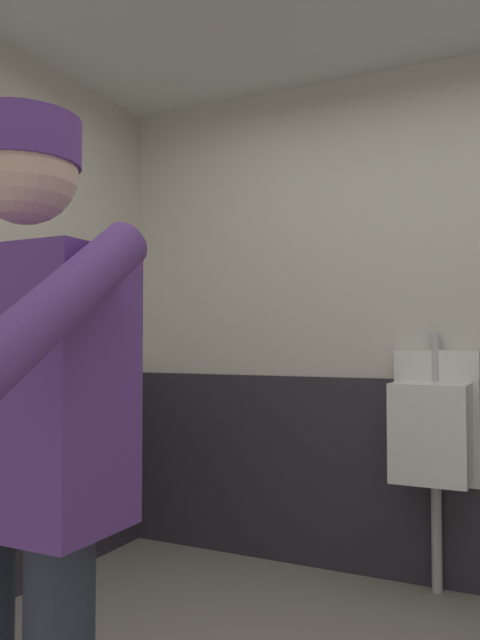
{
  "coord_description": "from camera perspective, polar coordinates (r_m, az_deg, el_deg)",
  "views": [
    {
      "loc": [
        0.55,
        -1.52,
        1.19
      ],
      "look_at": [
        -0.21,
        0.03,
        1.25
      ],
      "focal_mm": 34.43,
      "sensor_mm": 36.0,
      "label": 1
    }
  ],
  "objects": [
    {
      "name": "wall_back",
      "position": [
        3.26,
        16.45,
        -0.03
      ],
      "size": [
        3.99,
        0.12,
        2.6
      ],
      "primitive_type": "cube",
      "color": "beige",
      "rests_on": "ground_plane"
    },
    {
      "name": "person",
      "position": [
        1.37,
        -19.96,
        -10.55
      ],
      "size": [
        0.66,
        0.6,
        1.66
      ],
      "color": "#2D3342",
      "rests_on": "ground_plane"
    },
    {
      "name": "wainscot_band_back",
      "position": [
        3.25,
        16.37,
        -14.19
      ],
      "size": [
        3.39,
        0.03,
        1.0
      ],
      "primitive_type": "cube",
      "color": "#2D2833",
      "rests_on": "ground_plane"
    },
    {
      "name": "urinal_solo",
      "position": [
        3.05,
        17.45,
        -9.74
      ],
      "size": [
        0.4,
        0.34,
        1.24
      ],
      "color": "white",
      "rests_on": "ground_plane"
    }
  ]
}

